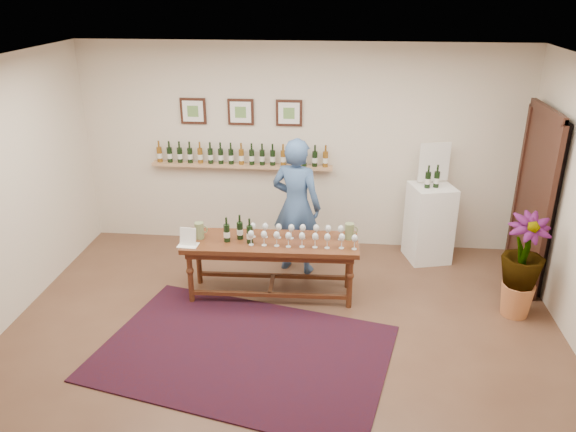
# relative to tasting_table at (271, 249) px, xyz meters

# --- Properties ---
(ground) EXTENTS (6.00, 6.00, 0.00)m
(ground) POSITION_rel_tasting_table_xyz_m (0.22, -0.96, -0.61)
(ground) COLOR #503223
(ground) RESTS_ON ground
(room_shell) EXTENTS (6.00, 6.00, 6.00)m
(room_shell) POSITION_rel_tasting_table_xyz_m (2.33, 0.90, 0.51)
(room_shell) COLOR beige
(room_shell) RESTS_ON ground
(rug) EXTENTS (3.22, 2.51, 0.02)m
(rug) POSITION_rel_tasting_table_xyz_m (-0.14, -1.18, -0.60)
(rug) COLOR #430C0C
(rug) RESTS_ON ground
(tasting_table) EXTENTS (2.04, 0.72, 0.72)m
(tasting_table) POSITION_rel_tasting_table_xyz_m (0.00, 0.00, 0.00)
(tasting_table) COLOR #401F10
(tasting_table) RESTS_ON ground
(table_glasses) EXTENTS (1.35, 0.33, 0.19)m
(table_glasses) POSITION_rel_tasting_table_xyz_m (0.30, -0.02, 0.20)
(table_glasses) COLOR silver
(table_glasses) RESTS_ON tasting_table
(table_bottles) EXTENTS (0.32, 0.19, 0.34)m
(table_bottles) POSITION_rel_tasting_table_xyz_m (-0.36, -0.03, 0.28)
(table_bottles) COLOR black
(table_bottles) RESTS_ON tasting_table
(pitcher_left) EXTENTS (0.14, 0.14, 0.20)m
(pitcher_left) POSITION_rel_tasting_table_xyz_m (-0.84, -0.02, 0.21)
(pitcher_left) COLOR #6C7A4C
(pitcher_left) RESTS_ON tasting_table
(pitcher_right) EXTENTS (0.13, 0.13, 0.19)m
(pitcher_right) POSITION_rel_tasting_table_xyz_m (0.90, 0.14, 0.20)
(pitcher_right) COLOR #6C7A4C
(pitcher_right) RESTS_ON tasting_table
(menu_card) EXTENTS (0.23, 0.17, 0.20)m
(menu_card) POSITION_rel_tasting_table_xyz_m (-0.92, -0.20, 0.21)
(menu_card) COLOR white
(menu_card) RESTS_ON tasting_table
(display_pedestal) EXTENTS (0.64, 0.64, 1.04)m
(display_pedestal) POSITION_rel_tasting_table_xyz_m (1.98, 1.17, -0.09)
(display_pedestal) COLOR white
(display_pedestal) RESTS_ON ground
(pedestal_bottles) EXTENTS (0.30, 0.15, 0.29)m
(pedestal_bottles) POSITION_rel_tasting_table_xyz_m (1.95, 1.11, 0.58)
(pedestal_bottles) COLOR black
(pedestal_bottles) RESTS_ON display_pedestal
(info_sign) EXTENTS (0.40, 0.13, 0.57)m
(info_sign) POSITION_rel_tasting_table_xyz_m (1.98, 1.30, 0.72)
(info_sign) COLOR white
(info_sign) RESTS_ON display_pedestal
(potted_plant) EXTENTS (0.56, 0.56, 1.05)m
(potted_plant) POSITION_rel_tasting_table_xyz_m (2.79, -0.16, 0.00)
(potted_plant) COLOR #BB6D3E
(potted_plant) RESTS_ON ground
(person) EXTENTS (0.74, 0.59, 1.76)m
(person) POSITION_rel_tasting_table_xyz_m (0.24, 0.68, 0.27)
(person) COLOR #34507C
(person) RESTS_ON ground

